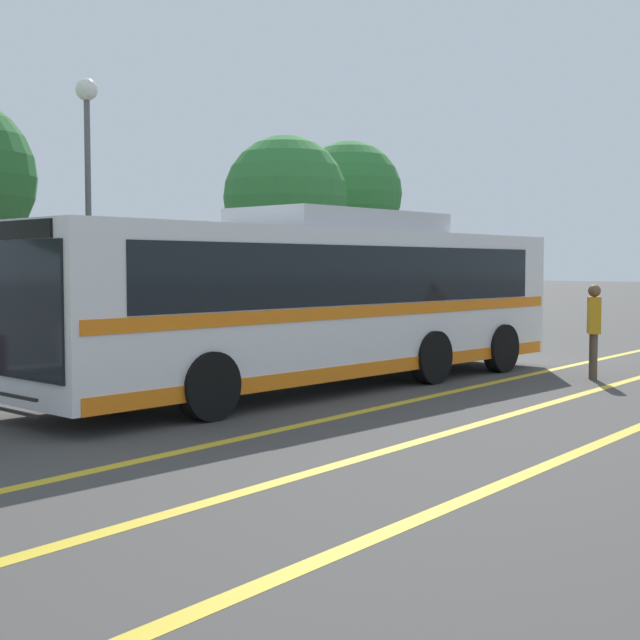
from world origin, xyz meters
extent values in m
plane|color=#423F3D|center=(0.00, 0.00, 0.00)|extent=(220.00, 220.00, 0.00)
cube|color=gold|center=(-0.58, -2.64, 0.00)|extent=(31.83, 0.20, 0.01)
cube|color=gold|center=(-0.58, -4.54, 0.00)|extent=(31.83, 0.20, 0.01)
cube|color=#99999E|center=(-0.58, 5.91, 0.07)|extent=(39.83, 0.36, 0.15)
cube|color=silver|center=(-0.58, -0.44, 1.58)|extent=(11.98, 3.38, 2.52)
cube|color=black|center=(-0.58, -0.44, 2.06)|extent=(10.33, 3.30, 0.99)
cube|color=orange|center=(-0.58, -0.44, 1.44)|extent=(11.75, 3.40, 0.20)
cube|color=orange|center=(-0.58, -0.44, 0.44)|extent=(11.75, 3.39, 0.24)
cube|color=black|center=(-6.50, -0.01, 1.64)|extent=(0.20, 2.22, 1.84)
cube|color=black|center=(-6.50, -0.01, 2.69)|extent=(0.17, 1.77, 0.24)
cube|color=silver|center=(0.01, -0.48, 3.03)|extent=(4.28, 2.32, 0.38)
cylinder|color=black|center=(-4.33, -1.39, 0.50)|extent=(1.02, 0.35, 1.00)
cylinder|color=black|center=(-4.15, 1.04, 0.50)|extent=(1.02, 0.35, 1.00)
cylinder|color=black|center=(1.10, -1.78, 0.50)|extent=(1.02, 0.35, 1.00)
cylinder|color=black|center=(1.28, 0.64, 0.50)|extent=(1.02, 0.35, 1.00)
cylinder|color=black|center=(3.58, -1.96, 0.50)|extent=(1.02, 0.35, 1.00)
cylinder|color=black|center=(3.75, 0.46, 0.50)|extent=(1.02, 0.35, 1.00)
cylinder|color=black|center=(-4.11, 3.67, 0.30)|extent=(0.61, 0.22, 0.60)
cylinder|color=brown|center=(3.52, -3.96, 0.45)|extent=(0.14, 0.14, 0.90)
cylinder|color=brown|center=(3.67, -3.88, 0.45)|extent=(0.14, 0.14, 0.90)
cube|color=orange|center=(3.60, -3.92, 1.25)|extent=(0.47, 0.39, 0.71)
sphere|color=brown|center=(3.60, -3.92, 1.73)|extent=(0.24, 0.24, 0.24)
cylinder|color=#59595E|center=(-0.21, 6.77, 3.02)|extent=(0.14, 0.14, 6.04)
sphere|color=silver|center=(-0.21, 6.77, 6.30)|extent=(0.52, 0.52, 0.52)
cylinder|color=#513823|center=(8.31, 8.00, 1.44)|extent=(0.28, 0.28, 2.88)
sphere|color=#337A38|center=(8.31, 8.00, 4.36)|extent=(3.93, 3.93, 3.93)
cylinder|color=#513823|center=(14.31, 9.92, 1.73)|extent=(0.28, 0.28, 3.46)
sphere|color=#337A38|center=(14.31, 9.92, 4.96)|extent=(4.01, 4.01, 4.01)
camera|label=1|loc=(-13.23, -10.47, 2.22)|focal=50.00mm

